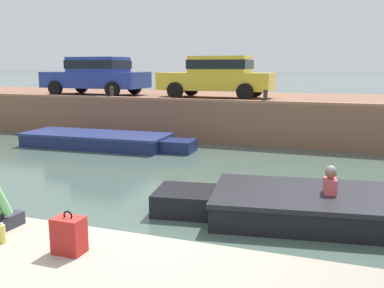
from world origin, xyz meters
The scene contains 11 objects.
ground_plane centered at (0.00, 4.98, 0.00)m, with size 400.00×400.00×0.00m, color #42564C.
far_quay_wall centered at (0.00, 12.96, 0.71)m, with size 60.00×6.00×1.42m, color brown.
far_wall_coping centered at (0.00, 10.08, 1.46)m, with size 60.00×0.24×0.08m, color #9F6C52.
boat_moored_west_navy centered at (-5.30, 8.16, 0.22)m, with size 5.79×1.90×0.45m.
motorboat_passing centered at (2.47, 3.67, 0.24)m, with size 6.80×2.79×0.97m.
car_leftmost_blue centered at (-7.66, 11.71, 2.27)m, with size 4.33×2.03×1.54m.
car_left_inner_yellow centered at (-2.46, 11.71, 2.27)m, with size 4.21×1.89×1.54m.
mooring_bollard_west centered at (-6.10, 10.21, 1.66)m, with size 0.15×0.15×0.45m.
mooring_bollard_mid centered at (-0.39, 10.21, 1.66)m, with size 0.15×0.15×0.45m.
bottle_drink centered at (-1.00, -0.66, 0.99)m, with size 0.06×0.06×0.20m.
backpack_on_ledge centered at (-0.25, -0.62, 1.07)m, with size 0.28×0.24×0.41m.
Camera 1 is at (2.08, -3.75, 2.61)m, focal length 40.00 mm.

